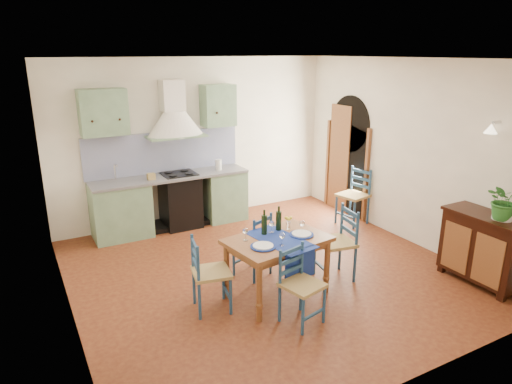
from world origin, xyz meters
TOP-DOWN VIEW (x-y plane):
  - floor at (0.00, 0.00)m, footprint 5.00×5.00m
  - back_wall at (-0.47, 2.29)m, footprint 5.00×0.96m
  - right_wall at (2.50, 0.28)m, footprint 0.26×5.00m
  - left_wall at (-2.50, 0.00)m, footprint 0.04×5.00m
  - ceiling at (0.00, 0.00)m, footprint 5.00×5.00m
  - dining_table at (-0.21, -0.60)m, footprint 1.28×0.99m
  - chair_near at (-0.29, -1.21)m, footprint 0.49×0.49m
  - chair_far at (-0.22, -0.01)m, footprint 0.53×0.53m
  - chair_left at (-1.08, -0.51)m, footprint 0.49×0.49m
  - chair_right at (0.71, -0.59)m, footprint 0.52×0.52m
  - chair_spare at (2.23, 0.88)m, footprint 0.54×0.54m
  - sideboard at (2.26, -1.59)m, footprint 0.50×1.05m
  - potted_plant at (2.26, -1.77)m, footprint 0.52×0.47m

SIDE VIEW (x-z plane):
  - floor at x=0.00m, z-range 0.00..0.00m
  - chair_near at x=-0.29m, z-range 0.01..0.88m
  - chair_far at x=-0.22m, z-range 0.02..0.89m
  - chair_left at x=-1.08m, z-range 0.02..0.91m
  - chair_right at x=0.71m, z-range 0.02..0.98m
  - chair_spare at x=2.23m, z-range 0.02..0.99m
  - sideboard at x=2.26m, z-range 0.04..0.98m
  - dining_table at x=-0.21m, z-range 0.13..1.20m
  - back_wall at x=-0.47m, z-range -0.35..2.45m
  - potted_plant at x=2.26m, z-range 0.94..1.42m
  - right_wall at x=2.50m, z-range -0.06..2.74m
  - left_wall at x=-2.50m, z-range 0.00..2.80m
  - ceiling at x=0.00m, z-range 2.80..2.81m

